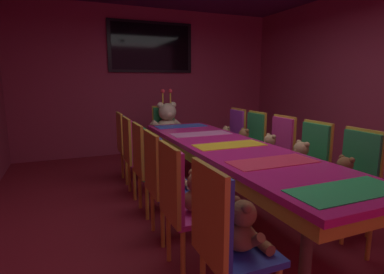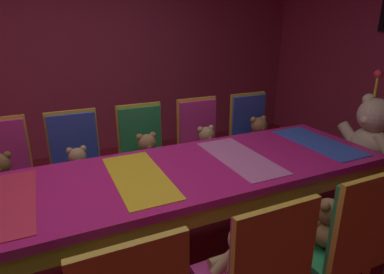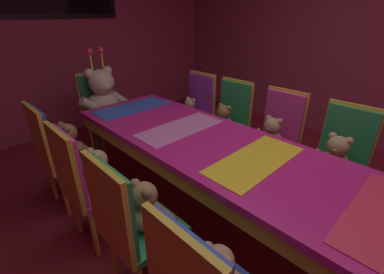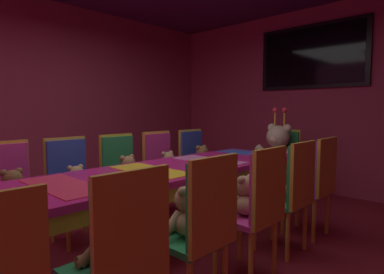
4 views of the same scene
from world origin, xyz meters
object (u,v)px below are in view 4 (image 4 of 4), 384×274
Objects in this scene: teddy_right_5 at (304,178)px; king_teddy_bear at (277,150)px; teddy_left_1 at (13,191)px; banquet_table at (151,180)px; chair_right_1 at (124,249)px; chair_right_2 at (204,220)px; teddy_right_3 at (243,198)px; teddy_right_1 at (107,244)px; teddy_right_2 at (187,214)px; chair_right_3 at (260,201)px; wall_tv at (311,56)px; chair_left_1 at (7,187)px; teddy_left_2 at (77,182)px; chair_left_4 at (161,164)px; chair_right_4 at (294,187)px; teddy_right_4 at (278,185)px; teddy_left_4 at (169,166)px; teddy_left_5 at (202,159)px; chair_left_2 at (70,178)px; throne_chair at (283,158)px; chair_left_5 at (194,158)px; chair_right_5 at (318,177)px; chair_left_3 at (121,170)px.

king_teddy_bear reaches higher than teddy_right_5.
teddy_left_1 is 3.07m from king_teddy_bear.
banquet_table is 1.22m from chair_right_1.
chair_right_2 reaches higher than teddy_right_3.
teddy_right_1 is 0.59m from chair_right_2.
banquet_table is at bearing -21.97° from teddy_right_2.
chair_right_2 is at bearing -104.23° from teddy_right_1.
teddy_right_3 is (-0.15, 0.00, -0.01)m from chair_right_3.
wall_tv is (-0.72, 3.96, 1.47)m from teddy_right_1.
chair_left_1 is 0.56m from teddy_left_2.
chair_left_4 is 1.00× the size of chair_right_2.
chair_right_4 reaches higher than teddy_right_4.
chair_right_2 is at bearing 97.09° from teddy_right_4.
teddy_right_1 is at bearing 0.00° from chair_right_1.
teddy_left_4 is at bearing -21.00° from teddy_right_3.
banquet_table is at bearing -64.05° from teddy_left_5.
chair_right_1 is 1.73m from teddy_right_4.
chair_right_3 is 0.57m from chair_right_4.
chair_right_2 is at bearing -33.54° from chair_left_4.
king_teddy_bear is at bearing -73.99° from chair_right_1.
chair_left_4 is 2.82m from wall_tv.
throne_chair is at bearing 71.68° from chair_left_2.
teddy_right_1 is 0.94× the size of teddy_right_3.
chair_left_4 is 0.61m from teddy_left_5.
teddy_right_3 is at bearing 20.12° from throne_chair.
banquet_table is 1.22m from chair_right_4.
teddy_right_5 is (-0.14, 0.52, -0.03)m from chair_right_4.
teddy_right_4 is at bearing -20.04° from chair_left_5.
teddy_right_1 is at bearing 75.77° from chair_right_2.
chair_right_2 is at bearing 90.05° from chair_right_5.
chair_left_5 reaches higher than teddy_right_3.
teddy_left_4 reaches higher than teddy_right_5.
chair_right_1 is at bearing 88.92° from chair_right_3.
chair_left_5 and chair_right_5 have the same top height.
teddy_right_2 is at bearing -75.58° from chair_right_1.
chair_left_2 is at bearing -90.13° from chair_left_4.
chair_right_5 and throne_chair have the same top height.
chair_left_4 is at bearing -19.24° from teddy_right_3.
wall_tv reaches higher than chair_left_4.
teddy_left_1 is (-0.73, -0.84, -0.07)m from banquet_table.
teddy_right_4 is at bearing -21.93° from teddy_left_5.
teddy_right_2 is 0.35× the size of throne_chair.
chair_right_3 is (0.02, 0.58, 0.00)m from chair_right_2.
chair_right_2 is 0.58m from chair_right_3.
chair_right_4 is at bearing -90.05° from chair_right_2.
banquet_table is 11.02× the size of teddy_left_4.
teddy_left_1 reaches higher than banquet_table.
chair_left_4 is at bearing 89.87° from chair_left_2.
chair_left_1 is at bearing -91.32° from chair_left_3.
throne_chair is (-0.86, 3.16, 0.00)m from chair_right_1.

